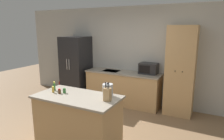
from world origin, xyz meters
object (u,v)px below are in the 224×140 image
(microwave, at_px, (149,68))
(spice_bottle_tall_dark, at_px, (59,91))
(pantry_cabinet, at_px, (181,71))
(fire_extinguisher, at_px, (61,88))
(refrigerator, at_px, (76,67))
(spice_bottle_short_red, at_px, (53,90))
(knife_block, at_px, (107,94))
(spice_bottle_amber_oil, at_px, (64,91))
(spice_bottle_green_herb, at_px, (54,86))
(kettle, at_px, (108,90))

(microwave, xyz_separation_m, spice_bottle_tall_dark, (-0.89, -2.32, -0.07))
(pantry_cabinet, distance_m, microwave, 0.80)
(microwave, xyz_separation_m, fire_extinguisher, (-2.70, -0.27, -0.81))
(refrigerator, relative_size, fire_extinguisher, 3.76)
(spice_bottle_short_red, bearing_deg, knife_block, 3.72)
(refrigerator, distance_m, spice_bottle_amber_oil, 2.48)
(spice_bottle_amber_oil, height_order, spice_bottle_green_herb, spice_bottle_green_herb)
(refrigerator, bearing_deg, microwave, 4.52)
(spice_bottle_amber_oil, xyz_separation_m, fire_extinguisher, (-1.87, 2.00, -0.75))
(pantry_cabinet, xyz_separation_m, spice_bottle_green_herb, (-1.88, -2.15, -0.06))
(spice_bottle_tall_dark, bearing_deg, knife_block, 3.52)
(microwave, relative_size, spice_bottle_green_herb, 2.74)
(refrigerator, distance_m, spice_bottle_green_herb, 2.33)
(knife_block, height_order, spice_bottle_amber_oil, knife_block)
(pantry_cabinet, distance_m, spice_bottle_tall_dark, 2.80)
(refrigerator, bearing_deg, pantry_cabinet, 1.69)
(kettle, bearing_deg, spice_bottle_tall_dark, -162.65)
(kettle, bearing_deg, refrigerator, 137.75)
(pantry_cabinet, distance_m, spice_bottle_amber_oil, 2.72)
(pantry_cabinet, xyz_separation_m, knife_block, (-0.76, -2.18, -0.02))
(knife_block, relative_size, spice_bottle_tall_dark, 3.77)
(knife_block, xyz_separation_m, spice_bottle_amber_oil, (-0.86, -0.00, -0.07))
(spice_bottle_amber_oil, distance_m, spice_bottle_green_herb, 0.26)
(spice_bottle_amber_oil, relative_size, spice_bottle_green_herb, 0.51)
(kettle, relative_size, fire_extinguisher, 0.49)
(fire_extinguisher, bearing_deg, spice_bottle_short_red, -50.98)
(refrigerator, xyz_separation_m, knife_block, (2.19, -2.09, 0.13))
(spice_bottle_amber_oil, bearing_deg, spice_bottle_green_herb, 172.70)
(spice_bottle_green_herb, relative_size, fire_extinguisher, 0.35)
(spice_bottle_short_red, height_order, kettle, kettle)
(spice_bottle_tall_dark, relative_size, spice_bottle_amber_oil, 0.96)
(refrigerator, height_order, spice_bottle_green_herb, refrigerator)
(spice_bottle_short_red, height_order, fire_extinguisher, spice_bottle_short_red)
(refrigerator, distance_m, knife_block, 3.03)
(microwave, xyz_separation_m, spice_bottle_amber_oil, (-0.83, -2.27, -0.07))
(pantry_cabinet, height_order, spice_bottle_short_red, pantry_cabinet)
(spice_bottle_amber_oil, height_order, fire_extinguisher, spice_bottle_amber_oil)
(microwave, xyz_separation_m, knife_block, (0.03, -2.26, 0.00))
(refrigerator, bearing_deg, kettle, -42.25)
(spice_bottle_short_red, distance_m, kettle, 0.99)
(refrigerator, height_order, kettle, refrigerator)
(spice_bottle_tall_dark, relative_size, fire_extinguisher, 0.17)
(microwave, bearing_deg, kettle, -91.93)
(refrigerator, height_order, knife_block, refrigerator)
(spice_bottle_short_red, relative_size, spice_bottle_green_herb, 0.67)
(pantry_cabinet, bearing_deg, fire_extinguisher, -176.99)
(pantry_cabinet, xyz_separation_m, spice_bottle_short_red, (-1.82, -2.25, -0.08))
(microwave, distance_m, spice_bottle_green_herb, 2.48)
(spice_bottle_green_herb, bearing_deg, fire_extinguisher, 129.38)
(spice_bottle_short_red, xyz_separation_m, spice_bottle_amber_oil, (0.20, 0.07, -0.01))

